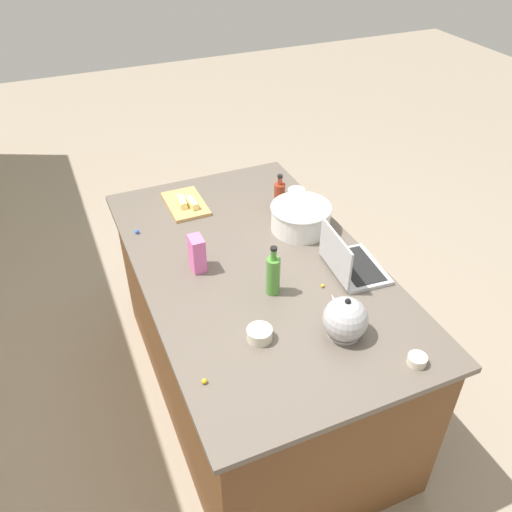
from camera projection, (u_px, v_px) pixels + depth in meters
name	position (u px, v px, depth m)	size (l,w,h in m)	color
ground_plane	(256.00, 389.00, 3.02)	(12.00, 12.00, 0.00)	gray
island_counter	(256.00, 333.00, 2.75)	(1.82, 1.06, 0.90)	brown
laptop	(349.00, 263.00, 2.41)	(0.33, 0.25, 0.22)	#B7B7BC
mixing_bowl_large	(301.00, 217.00, 2.67)	(0.31, 0.31, 0.14)	white
bottle_soy	(280.00, 195.00, 2.82)	(0.06, 0.06, 0.20)	maroon
bottle_olive	(273.00, 275.00, 2.27)	(0.06, 0.06, 0.24)	#4C8C38
kettle	(345.00, 319.00, 2.07)	(0.21, 0.18, 0.20)	#ADADB2
cutting_board	(186.00, 204.00, 2.89)	(0.31, 0.20, 0.02)	tan
butter_stick_left	(192.00, 203.00, 2.85)	(0.11, 0.04, 0.04)	#F4E58C
butter_stick_right	(182.00, 202.00, 2.86)	(0.11, 0.04, 0.04)	#F4E58C
ramekin_small	(417.00, 360.00, 1.99)	(0.07, 0.07, 0.04)	beige
ramekin_medium	(296.00, 193.00, 2.95)	(0.10, 0.10, 0.05)	white
ramekin_wide	(260.00, 334.00, 2.08)	(0.10, 0.10, 0.05)	beige
candy_bag	(197.00, 254.00, 2.40)	(0.09, 0.06, 0.17)	pink
candy_0	(323.00, 286.00, 2.34)	(0.02, 0.02, 0.02)	yellow
candy_1	(204.00, 381.00, 1.92)	(0.02, 0.02, 0.02)	yellow
candy_2	(202.00, 242.00, 2.61)	(0.02, 0.02, 0.02)	blue
candy_3	(278.00, 287.00, 2.34)	(0.02, 0.02, 0.02)	blue
candy_4	(137.00, 232.00, 2.68)	(0.02, 0.02, 0.02)	blue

